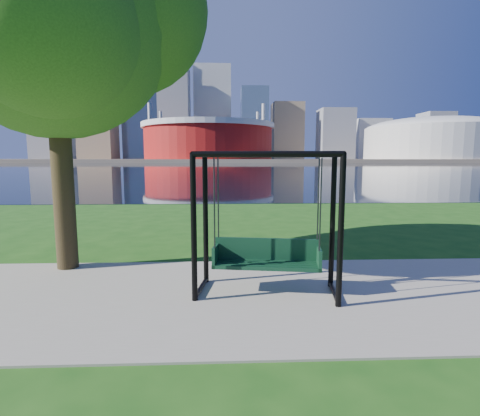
{
  "coord_description": "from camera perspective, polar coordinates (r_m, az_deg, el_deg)",
  "views": [
    {
      "loc": [
        -0.08,
        -6.32,
        2.22
      ],
      "look_at": [
        0.19,
        0.0,
        1.38
      ],
      "focal_mm": 28.0,
      "sensor_mm": 36.0,
      "label": 1
    }
  ],
  "objects": [
    {
      "name": "ground",
      "position": [
        6.7,
        -1.63,
        -11.81
      ],
      "size": [
        900.0,
        900.0,
        0.0
      ],
      "primitive_type": "plane",
      "color": "#1E5114",
      "rests_on": "ground"
    },
    {
      "name": "path",
      "position": [
        6.22,
        -1.56,
        -13.21
      ],
      "size": [
        120.0,
        4.0,
        0.03
      ],
      "primitive_type": "cube",
      "color": "#9E937F",
      "rests_on": "ground"
    },
    {
      "name": "river",
      "position": [
        108.34,
        -2.37,
        6.34
      ],
      "size": [
        900.0,
        180.0,
        0.02
      ],
      "primitive_type": "cube",
      "color": "black",
      "rests_on": "ground"
    },
    {
      "name": "far_bank",
      "position": [
        312.32,
        -2.4,
        7.29
      ],
      "size": [
        900.0,
        228.0,
        2.0
      ],
      "primitive_type": "cube",
      "color": "#937F60",
      "rests_on": "ground"
    },
    {
      "name": "stadium",
      "position": [
        241.82,
        -4.83,
        10.34
      ],
      "size": [
        83.0,
        83.0,
        32.0
      ],
      "color": "maroon",
      "rests_on": "far_bank"
    },
    {
      "name": "arena",
      "position": [
        276.89,
        27.21,
        9.52
      ],
      "size": [
        84.0,
        84.0,
        26.56
      ],
      "color": "beige",
      "rests_on": "far_bank"
    },
    {
      "name": "skyline",
      "position": [
        327.47,
        -3.21,
        13.41
      ],
      "size": [
        392.0,
        66.0,
        96.5
      ],
      "color": "gray",
      "rests_on": "far_bank"
    },
    {
      "name": "swing",
      "position": [
        6.05,
        4.12,
        -2.89
      ],
      "size": [
        2.4,
        1.32,
        2.33
      ],
      "rotation": [
        0.0,
        0.0,
        -0.15
      ],
      "color": "black",
      "rests_on": "ground"
    },
    {
      "name": "park_tree",
      "position": [
        8.66,
        -26.85,
        25.11
      ],
      "size": [
        5.73,
        5.18,
        7.12
      ],
      "color": "#2D2414",
      "rests_on": "ground"
    }
  ]
}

